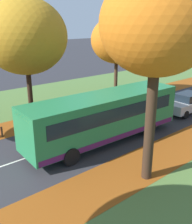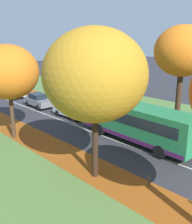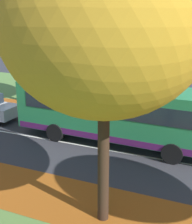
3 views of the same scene
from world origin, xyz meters
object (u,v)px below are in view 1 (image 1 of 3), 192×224
at_px(tree_left_mid, 117,40).
at_px(car_silver_lead, 187,103).
at_px(tree_right_near, 157,25).
at_px(bus, 104,115).
at_px(bollard_fourth, 2,132).
at_px(tree_left_near, 25,37).

relative_size(tree_left_mid, car_silver_lead, 1.81).
relative_size(tree_right_near, bus, 0.87).
xyz_separation_m(tree_left_mid, tree_right_near, (11.13, -8.60, 1.51)).
bearing_deg(bollard_fourth, tree_left_mid, 99.77).
bearing_deg(tree_right_near, bollard_fourth, -158.37).
bearing_deg(tree_left_near, car_silver_lead, 58.71).
xyz_separation_m(tree_left_near, bollard_fourth, (1.48, -2.88, -5.78)).
relative_size(tree_left_near, tree_right_near, 0.96).
bearing_deg(car_silver_lead, tree_right_near, -67.64).
bearing_deg(bus, car_silver_lead, 88.13).
bearing_deg(bollard_fourth, tree_right_near, 21.63).
xyz_separation_m(tree_right_near, car_silver_lead, (-4.07, 9.91, -6.16)).
relative_size(bus, car_silver_lead, 2.49).
distance_m(tree_left_near, bollard_fourth, 6.62).
bearing_deg(car_silver_lead, tree_left_near, -121.29).
relative_size(tree_right_near, car_silver_lead, 2.17).
height_order(tree_left_near, tree_right_near, tree_right_near).
relative_size(tree_left_near, car_silver_lead, 2.08).
bearing_deg(bus, tree_left_mid, 132.13).
xyz_separation_m(bollard_fourth, bus, (4.67, 4.70, 1.35)).
bearing_deg(tree_left_mid, car_silver_lead, 10.45).
bearing_deg(tree_left_mid, bollard_fourth, -80.23).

